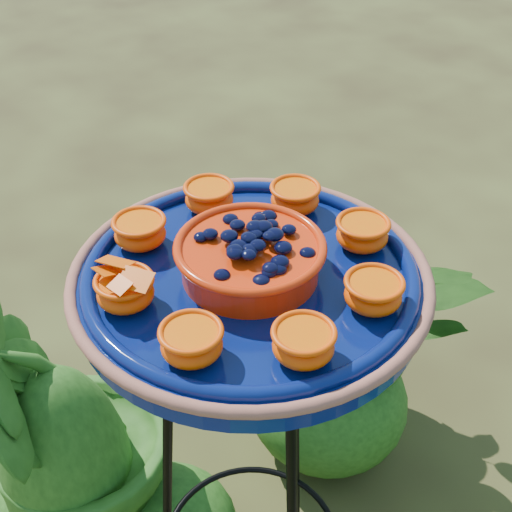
% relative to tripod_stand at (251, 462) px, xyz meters
% --- Properties ---
extents(tripod_stand, '(0.44, 0.44, 0.98)m').
position_rel_tripod_stand_xyz_m(tripod_stand, '(0.00, 0.00, 0.00)').
color(tripod_stand, black).
rests_on(tripod_stand, ground).
extents(feeder_dish, '(0.62, 0.62, 0.12)m').
position_rel_tripod_stand_xyz_m(feeder_dish, '(-0.00, -0.00, 0.43)').
color(feeder_dish, '#071453').
rests_on(feeder_dish, tripod_stand).
extents(shrub_back_left, '(0.92, 0.90, 0.78)m').
position_rel_tripod_stand_xyz_m(shrub_back_left, '(-0.33, 0.58, -0.21)').
color(shrub_back_left, '#1D4512').
rests_on(shrub_back_left, ground).
extents(shrub_front_left, '(0.54, 0.60, 0.90)m').
position_rel_tripod_stand_xyz_m(shrub_front_left, '(-0.39, -0.20, -0.15)').
color(shrub_front_left, '#1D4512').
rests_on(shrub_front_left, ground).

